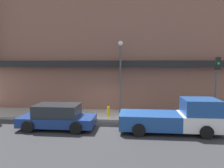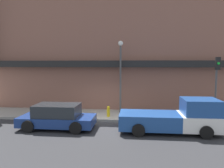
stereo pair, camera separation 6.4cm
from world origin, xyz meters
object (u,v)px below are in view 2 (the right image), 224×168
fire_hydrant (108,111)px  traffic_light (217,77)px  parked_car (57,117)px  street_lamp (121,68)px  pickup_truck (176,118)px

fire_hydrant → traffic_light: bearing=-1.1°
parked_car → traffic_light: size_ratio=1.07×
parked_car → street_lamp: size_ratio=0.82×
fire_hydrant → street_lamp: street_lamp is taller
street_lamp → traffic_light: bearing=-13.3°
pickup_truck → fire_hydrant: pickup_truck is taller
pickup_truck → street_lamp: street_lamp is taller
pickup_truck → parked_car: bearing=-179.3°
fire_hydrant → street_lamp: 3.32m
pickup_truck → fire_hydrant: 4.76m
parked_car → fire_hydrant: parked_car is taller
parked_car → fire_hydrant: 3.66m
fire_hydrant → traffic_light: traffic_light is taller
pickup_truck → traffic_light: traffic_light is taller
street_lamp → pickup_truck: bearing=-48.8°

